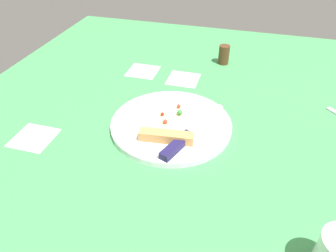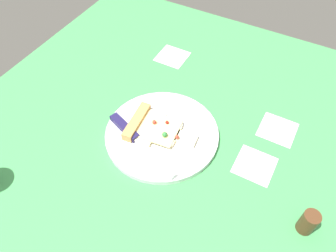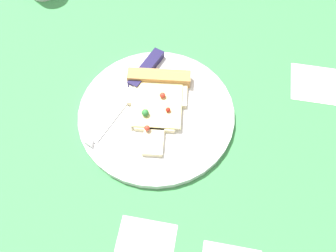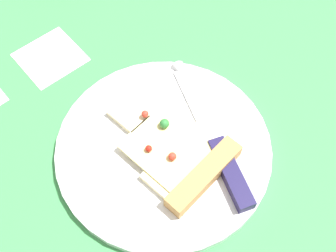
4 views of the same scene
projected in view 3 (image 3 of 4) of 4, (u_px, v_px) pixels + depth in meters
ground_plane at (128, 154)px, 63.42cm from camera, size 123.03×123.03×3.00cm
plate at (156, 114)px, 65.07cm from camera, size 28.79×28.79×1.39cm
pizza_slice at (157, 98)px, 65.04cm from camera, size 12.25×18.17×2.60cm
knife at (134, 86)px, 66.58cm from camera, size 10.37×23.22×2.45cm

